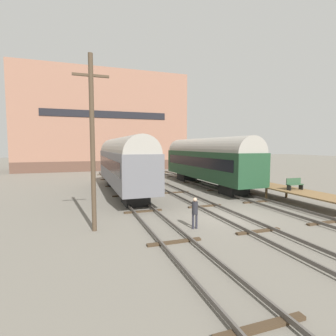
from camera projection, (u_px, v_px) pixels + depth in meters
The scene contains 11 objects.
ground_plane at pixel (227, 217), 16.37m from camera, with size 200.00×200.00×0.00m, color #6B665B.
track_left at pixel (156, 222), 14.83m from camera, with size 2.60×60.00×0.26m.
track_middle at pixel (227, 215), 16.35m from camera, with size 2.60×60.00×0.26m.
track_right at pixel (286, 209), 17.88m from camera, with size 2.60×60.00×0.26m.
train_car_green at pixel (206, 159), 28.69m from camera, with size 3.08×16.60×5.31m.
train_car_grey at pixel (123, 161), 24.66m from camera, with size 2.92×15.93×5.27m.
station_platform at pixel (277, 187), 22.18m from camera, with size 2.42×13.99×1.03m.
bench at pixel (294, 184), 20.44m from camera, with size 1.40×0.40×0.91m.
person_worker at pixel (195, 210), 14.03m from camera, with size 0.32×0.32×1.69m.
utility_pole at pixel (92, 141), 13.37m from camera, with size 1.80×0.24×9.06m.
warehouse_building at pixel (104, 122), 51.07m from camera, with size 30.66×11.17×18.11m.
Camera 1 is at (-8.77, -13.94, 4.45)m, focal length 28.00 mm.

